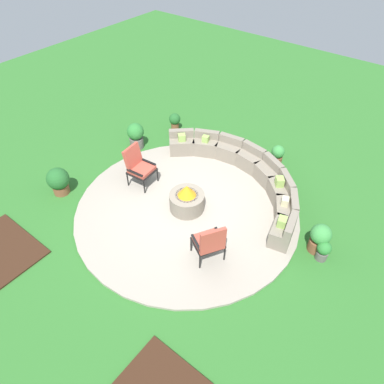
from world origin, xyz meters
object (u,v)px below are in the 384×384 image
(potted_plant_0, at_px, (277,155))
(potted_plant_5, at_px, (175,121))
(curved_stone_bench, at_px, (245,173))
(potted_plant_4, at_px, (136,135))
(fire_pit, at_px, (187,200))
(potted_plant_3, at_px, (320,238))
(lounge_chair_front_left, at_px, (139,166))
(potted_plant_2, at_px, (58,180))
(potted_plant_1, at_px, (323,250))
(lounge_chair_front_right, at_px, (210,242))

(potted_plant_0, xyz_separation_m, potted_plant_5, (-3.45, -0.34, -0.03))
(curved_stone_bench, bearing_deg, potted_plant_4, -170.29)
(fire_pit, bearing_deg, curved_stone_bench, 72.25)
(fire_pit, height_order, potted_plant_3, fire_pit)
(lounge_chair_front_left, distance_m, potted_plant_0, 3.84)
(potted_plant_2, xyz_separation_m, potted_plant_3, (5.97, 2.29, -0.01))
(potted_plant_0, distance_m, potted_plant_1, 3.29)
(lounge_chair_front_right, xyz_separation_m, potted_plant_4, (-4.16, 2.05, -0.16))
(potted_plant_1, relative_size, potted_plant_3, 0.68)
(curved_stone_bench, relative_size, lounge_chair_front_left, 4.29)
(potted_plant_5, bearing_deg, potted_plant_1, -18.98)
(lounge_chair_front_right, distance_m, potted_plant_2, 4.32)
(potted_plant_0, relative_size, potted_plant_2, 0.86)
(curved_stone_bench, relative_size, potted_plant_4, 5.71)
(fire_pit, height_order, lounge_chair_front_left, lounge_chair_front_left)
(fire_pit, distance_m, lounge_chair_front_right, 1.60)
(fire_pit, relative_size, potted_plant_1, 1.70)
(fire_pit, relative_size, lounge_chair_front_right, 0.85)
(fire_pit, xyz_separation_m, potted_plant_1, (3.19, 0.63, -0.07))
(potted_plant_5, bearing_deg, potted_plant_0, 5.56)
(potted_plant_0, xyz_separation_m, potted_plant_3, (2.14, -2.16, 0.04))
(potted_plant_3, distance_m, potted_plant_4, 5.88)
(curved_stone_bench, relative_size, lounge_chair_front_right, 4.57)
(fire_pit, distance_m, curved_stone_bench, 1.83)
(potted_plant_1, bearing_deg, lounge_chair_front_left, -172.59)
(curved_stone_bench, relative_size, potted_plant_5, 8.09)
(potted_plant_1, distance_m, potted_plant_5, 6.10)
(potted_plant_0, relative_size, potted_plant_1, 1.29)
(potted_plant_0, height_order, potted_plant_4, potted_plant_4)
(fire_pit, height_order, potted_plant_1, fire_pit)
(potted_plant_1, xyz_separation_m, potted_plant_3, (-0.18, 0.16, 0.12))
(potted_plant_3, height_order, potted_plant_4, potted_plant_4)
(potted_plant_4, distance_m, potted_plant_5, 1.48)
(lounge_chair_front_left, xyz_separation_m, potted_plant_3, (4.60, 0.78, -0.22))
(lounge_chair_front_right, bearing_deg, potted_plant_5, 78.01)
(lounge_chair_front_right, height_order, potted_plant_3, lounge_chair_front_right)
(fire_pit, bearing_deg, lounge_chair_front_left, 179.68)
(lounge_chair_front_left, xyz_separation_m, potted_plant_1, (4.78, 0.62, -0.34))
(potted_plant_0, bearing_deg, lounge_chair_front_left, -129.84)
(curved_stone_bench, distance_m, lounge_chair_front_left, 2.78)
(potted_plant_1, xyz_separation_m, potted_plant_2, (-6.15, -2.13, 0.13))
(lounge_chair_front_left, relative_size, potted_plant_0, 1.65)
(curved_stone_bench, distance_m, potted_plant_0, 1.24)
(curved_stone_bench, relative_size, potted_plant_1, 9.14)
(lounge_chair_front_right, bearing_deg, curved_stone_bench, 45.87)
(curved_stone_bench, relative_size, potted_plant_2, 6.11)
(curved_stone_bench, height_order, potted_plant_2, potted_plant_2)
(lounge_chair_front_left, xyz_separation_m, potted_plant_5, (-0.99, 2.61, -0.29))
(lounge_chair_front_left, relative_size, potted_plant_3, 1.45)
(curved_stone_bench, distance_m, potted_plant_4, 3.47)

